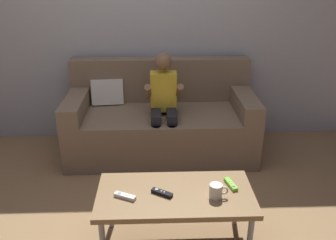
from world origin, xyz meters
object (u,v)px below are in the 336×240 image
at_px(game_remote_white_near_edge, 125,196).
at_px(game_remote_lime_far_corner, 231,184).
at_px(coffee_table, 175,198).
at_px(game_remote_black_center, 162,193).
at_px(person_seated_on_couch, 164,103).
at_px(coffee_mug, 216,191).
at_px(couch, 160,122).

height_order(game_remote_white_near_edge, game_remote_lime_far_corner, same).
xyz_separation_m(coffee_table, game_remote_black_center, (-0.09, -0.02, 0.05)).
height_order(person_seated_on_couch, coffee_mug, person_seated_on_couch).
xyz_separation_m(game_remote_white_near_edge, coffee_mug, (0.56, -0.02, 0.04)).
bearing_deg(game_remote_black_center, couch, 89.42).
xyz_separation_m(coffee_table, game_remote_lime_far_corner, (0.36, 0.06, 0.05)).
height_order(person_seated_on_couch, game_remote_black_center, person_seated_on_couch).
xyz_separation_m(person_seated_on_couch, game_remote_white_near_edge, (-0.27, -1.20, -0.15)).
bearing_deg(game_remote_lime_far_corner, game_remote_white_near_edge, -171.05).
bearing_deg(game_remote_black_center, game_remote_lime_far_corner, 10.08).
relative_size(game_remote_lime_far_corner, coffee_mug, 1.23).
xyz_separation_m(couch, coffee_mug, (0.32, -1.40, 0.15)).
xyz_separation_m(couch, game_remote_black_center, (-0.01, -1.35, 0.12)).
height_order(coffee_table, coffee_mug, coffee_mug).
distance_m(couch, game_remote_lime_far_corner, 1.35).
bearing_deg(game_remote_black_center, coffee_mug, -7.80).
distance_m(game_remote_white_near_edge, game_remote_lime_far_corner, 0.69).
bearing_deg(game_remote_black_center, person_seated_on_couch, 87.97).
distance_m(person_seated_on_couch, game_remote_lime_far_corner, 1.17).
bearing_deg(game_remote_lime_far_corner, person_seated_on_couch, 110.53).
height_order(person_seated_on_couch, game_remote_lime_far_corner, person_seated_on_couch).
bearing_deg(coffee_mug, couch, 102.84).
distance_m(coffee_table, coffee_mug, 0.27).
height_order(coffee_table, game_remote_black_center, game_remote_black_center).
distance_m(couch, game_remote_white_near_edge, 1.40).
relative_size(person_seated_on_couch, coffee_mug, 8.57).
relative_size(coffee_table, coffee_mug, 8.38).
relative_size(game_remote_white_near_edge, coffee_mug, 1.20).
distance_m(game_remote_black_center, game_remote_lime_far_corner, 0.46).
relative_size(game_remote_white_near_edge, game_remote_black_center, 1.03).
height_order(couch, coffee_table, couch).
height_order(person_seated_on_couch, game_remote_white_near_edge, person_seated_on_couch).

